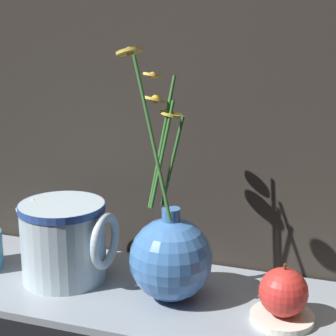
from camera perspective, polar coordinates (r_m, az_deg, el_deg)
The scene contains 6 objects.
ground_plane at distance 0.91m, azimuth -0.19°, elevation -13.34°, with size 6.00×6.00×0.00m, color black.
shelf at distance 0.91m, azimuth -0.19°, elevation -13.01°, with size 0.87×0.26×0.01m.
vase_with_flowers at distance 0.87m, azimuth 0.27°, elevation -8.91°, with size 0.13×0.16×0.39m.
ceramic_pitcher at distance 0.95m, azimuth -10.33°, elevation -6.89°, with size 0.17×0.14×0.14m.
saucer_plate at distance 0.85m, azimuth 11.50°, elevation -14.66°, with size 0.09×0.09×0.01m.
orange_fruit at distance 0.83m, azimuth 11.65°, elevation -12.24°, with size 0.07×0.07×0.08m.
Camera 1 is at (0.26, -0.76, 0.43)m, focal length 60.00 mm.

